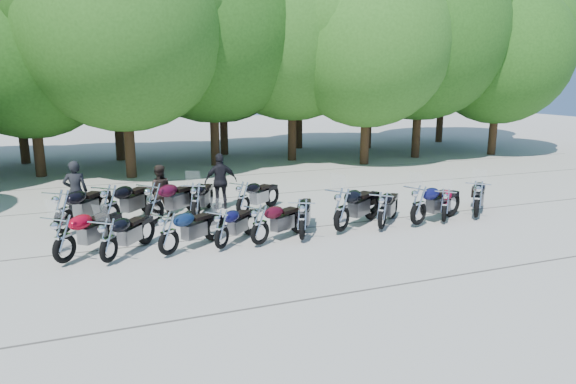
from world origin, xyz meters
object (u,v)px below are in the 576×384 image
object	(u,v)px
motorcycle_13	(154,202)
motorcycle_0	(63,237)
motorcycle_4	(260,224)
motorcycle_6	(342,209)
motorcycle_8	(419,204)
motorcycle_10	(477,198)
motorcycle_2	(168,232)
motorcycle_5	(302,218)
motorcycle_7	(382,210)
motorcycle_14	(195,200)
rider_2	(221,181)
rider_1	(159,191)
rider_0	(76,192)
motorcycle_1	(108,239)
motorcycle_11	(63,210)
motorcycle_9	(445,204)
motorcycle_3	(221,228)
motorcycle_15	(243,197)
motorcycle_12	(110,204)

from	to	relation	value
motorcycle_13	motorcycle_0	bearing A→B (deg)	97.04
motorcycle_13	motorcycle_4	bearing A→B (deg)	177.49
motorcycle_6	motorcycle_8	bearing A→B (deg)	-127.87
motorcycle_0	motorcycle_10	world-z (taller)	motorcycle_0
motorcycle_8	motorcycle_10	xyz separation A→B (m)	(2.13, 0.06, -0.02)
motorcycle_2	motorcycle_13	xyz separation A→B (m)	(-0.01, 2.83, 0.10)
motorcycle_5	motorcycle_7	size ratio (longest dim) A/B	1.02
motorcycle_5	motorcycle_14	world-z (taller)	motorcycle_14
motorcycle_6	rider_2	distance (m)	4.61
motorcycle_7	motorcycle_14	world-z (taller)	motorcycle_14
motorcycle_4	rider_1	bearing A→B (deg)	-0.91
motorcycle_14	rider_0	xyz separation A→B (m)	(-3.30, 1.20, 0.26)
motorcycle_1	rider_1	xyz separation A→B (m)	(1.62, 3.93, 0.19)
motorcycle_5	rider_1	bearing A→B (deg)	-24.74
motorcycle_6	motorcycle_10	world-z (taller)	motorcycle_6
motorcycle_11	rider_2	size ratio (longest dim) A/B	1.39
motorcycle_4	motorcycle_11	bearing A→B (deg)	31.65
motorcycle_7	motorcycle_10	distance (m)	3.32
motorcycle_9	rider_1	world-z (taller)	rider_1
motorcycle_1	motorcycle_13	xyz separation A→B (m)	(1.34, 2.86, 0.10)
motorcycle_3	motorcycle_9	bearing A→B (deg)	-134.56
motorcycle_10	motorcycle_15	bearing A→B (deg)	20.93
motorcycle_1	motorcycle_4	world-z (taller)	motorcycle_1
rider_1	motorcycle_7	bearing A→B (deg)	157.40
motorcycle_0	rider_2	world-z (taller)	rider_2
motorcycle_5	motorcycle_12	xyz separation A→B (m)	(-4.64, 3.00, 0.08)
rider_0	motorcycle_3	bearing A→B (deg)	131.66
motorcycle_2	motorcycle_4	size ratio (longest dim) A/B	1.01
motorcycle_6	rider_2	bearing A→B (deg)	-1.90
motorcycle_1	rider_0	size ratio (longest dim) A/B	1.17
motorcycle_1	rider_0	distance (m)	4.18
rider_0	motorcycle_11	bearing A→B (deg)	78.66
motorcycle_1	motorcycle_14	xyz separation A→B (m)	(2.54, 2.90, 0.05)
motorcycle_2	motorcycle_5	bearing A→B (deg)	-125.33
motorcycle_5	motorcycle_14	xyz separation A→B (m)	(-2.24, 2.89, 0.02)
motorcycle_0	motorcycle_13	size ratio (longest dim) A/B	0.94
motorcycle_0	motorcycle_6	size ratio (longest dim) A/B	0.93
motorcycle_0	motorcycle_3	xyz separation A→B (m)	(3.59, -0.26, -0.09)
motorcycle_12	rider_2	world-z (taller)	rider_2
motorcycle_10	motorcycle_12	distance (m)	10.78
motorcycle_1	motorcycle_5	world-z (taller)	motorcycle_5
motorcycle_13	motorcycle_14	xyz separation A→B (m)	(1.20, 0.04, -0.05)
motorcycle_5	motorcycle_15	xyz separation A→B (m)	(-0.79, 2.90, -0.02)
motorcycle_0	motorcycle_11	bearing A→B (deg)	-46.71
motorcycle_5	motorcycle_8	world-z (taller)	motorcycle_8
motorcycle_2	motorcycle_7	distance (m)	5.87
motorcycle_4	motorcycle_1	bearing A→B (deg)	62.07
motorcycle_9	rider_0	bearing A→B (deg)	19.80
motorcycle_2	rider_2	size ratio (longest dim) A/B	1.20
motorcycle_1	motorcycle_4	xyz separation A→B (m)	(3.63, 0.01, -0.00)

